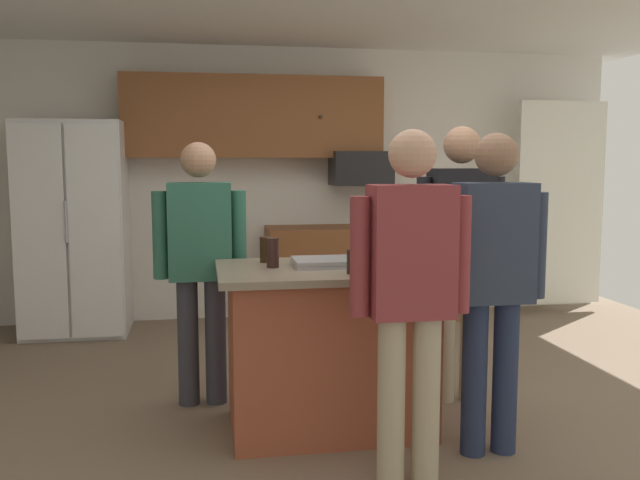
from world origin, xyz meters
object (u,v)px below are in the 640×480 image
Objects in this scene: microwave_over_range at (361,168)px; tumbler_amber at (265,250)px; refrigerator at (75,228)px; person_guest_right at (460,244)px; glass_pilsner at (273,253)px; serving_tray at (332,262)px; person_guest_left at (200,256)px; glass_stout_tall at (353,262)px; person_guest_by_door at (410,284)px; person_host_foreground at (493,272)px; kitchen_island at (329,347)px.

tumbler_amber is (-1.13, -2.42, -0.44)m from microwave_over_range.
person_guest_right is (2.69, -2.23, 0.07)m from refrigerator.
serving_tray is at bearing 0.82° from glass_pilsner.
person_guest_left reaches higher than glass_stout_tall.
person_guest_left is at bearing -125.25° from microwave_over_range.
person_guest_by_door is at bearing -74.61° from serving_tray.
person_guest_left is 0.98× the size of person_host_foreground.
serving_tray is (0.34, 0.00, -0.06)m from glass_pilsner.
person_guest_by_door reaches higher than serving_tray.
glass_stout_tall is at bearing -56.00° from refrigerator.
person_guest_left is at bearing -26.88° from person_guest_right.
glass_stout_tall is at bearing -49.51° from tumbler_amber.
person_guest_by_door reaches higher than glass_pilsner.
person_guest_right is 0.90m from serving_tray.
person_guest_by_door reaches higher than kitchen_island.
person_guest_left is at bearing 143.67° from kitchen_island.
glass_stout_tall is (-0.16, 0.49, 0.04)m from person_guest_by_door.
kitchen_island is 8.31× the size of tumbler_amber.
tumbler_amber is (0.38, -0.28, 0.07)m from person_guest_left.
person_guest_right reaches higher than microwave_over_range.
kitchen_island is (-0.80, -2.66, -0.98)m from microwave_over_range.
refrigerator is 1.12× the size of person_host_foreground.
refrigerator is 4.24× the size of serving_tray.
microwave_over_range is at bearing -27.39° from person_guest_by_door.
refrigerator is at bearing -177.40° from microwave_over_range.
tumbler_amber is at bearing -1.07° from person_host_foreground.
microwave_over_range is 2.77m from serving_tray.
tumbler_amber is at bearing 12.35° from person_guest_by_door.
glass_pilsner is (-0.31, 0.04, 0.54)m from kitchen_island.
person_guest_right is at bearing -39.67° from refrigerator.
person_host_foreground is at bearing -49.70° from refrigerator.
kitchen_island is 0.48m from serving_tray.
person_guest_by_door reaches higher than microwave_over_range.
kitchen_island is at bearing -106.71° from microwave_over_range.
person_host_foreground is 1.00× the size of person_guest_by_door.
microwave_over_range is at bearing 73.56° from serving_tray.
person_guest_by_door is 11.10× the size of tumbler_amber.
serving_tray reaches higher than kitchen_island.
glass_pilsner reaches higher than tumbler_amber.
refrigerator is 3.87m from person_guest_by_door.
person_guest_by_door is (0.95, -1.27, 0.02)m from person_guest_left.
person_guest_right reaches higher than person_guest_left.
serving_tray is at bearing -2.72° from person_guest_by_door.
person_guest_left is 1.78m from person_host_foreground.
glass_stout_tall is at bearing 13.47° from person_host_foreground.
glass_stout_tall is at bearing -7.88° from person_guest_left.
person_host_foreground is at bearing -35.36° from serving_tray.
kitchen_island is 2.83× the size of serving_tray.
person_host_foreground is at bearing -25.70° from glass_pilsner.
person_guest_by_door is at bearing 39.18° from person_guest_right.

